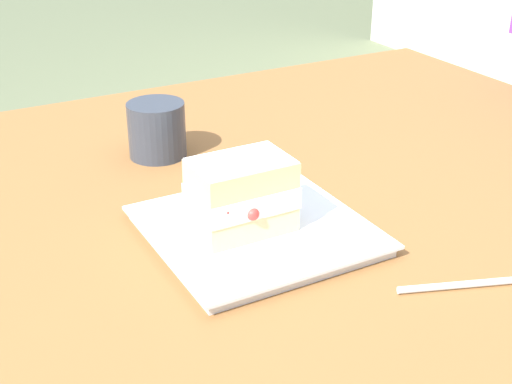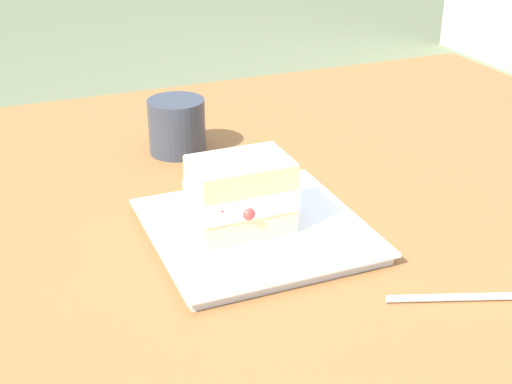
{
  "view_description": "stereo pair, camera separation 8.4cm",
  "coord_description": "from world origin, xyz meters",
  "px_view_note": "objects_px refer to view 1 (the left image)",
  "views": [
    {
      "loc": [
        -0.34,
        -0.74,
        1.18
      ],
      "look_at": [
        0.02,
        -0.07,
        0.81
      ],
      "focal_mm": 50.41,
      "sensor_mm": 36.0,
      "label": 1
    },
    {
      "loc": [
        -0.26,
        -0.77,
        1.18
      ],
      "look_at": [
        0.02,
        -0.07,
        0.81
      ],
      "focal_mm": 50.41,
      "sensor_mm": 36.0,
      "label": 2
    }
  ],
  "objects_px": {
    "cake_slice": "(241,195)",
    "coffee_cup": "(157,129)",
    "dessert_fork": "(485,283)",
    "dessert_plate": "(256,231)",
    "patio_table": "(215,274)"
  },
  "relations": [
    {
      "from": "cake_slice",
      "to": "coffee_cup",
      "type": "xyz_separation_m",
      "value": [
        0.01,
        0.29,
        -0.02
      ]
    },
    {
      "from": "cake_slice",
      "to": "dessert_fork",
      "type": "relative_size",
      "value": 0.71
    },
    {
      "from": "cake_slice",
      "to": "coffee_cup",
      "type": "height_order",
      "value": "cake_slice"
    },
    {
      "from": "dessert_plate",
      "to": "patio_table",
      "type": "bearing_deg",
      "value": 109.5
    },
    {
      "from": "patio_table",
      "to": "cake_slice",
      "type": "height_order",
      "value": "cake_slice"
    },
    {
      "from": "cake_slice",
      "to": "patio_table",
      "type": "bearing_deg",
      "value": 94.75
    },
    {
      "from": "dessert_plate",
      "to": "coffee_cup",
      "type": "xyz_separation_m",
      "value": [
        -0.01,
        0.29,
        0.03
      ]
    },
    {
      "from": "dessert_fork",
      "to": "cake_slice",
      "type": "bearing_deg",
      "value": 130.7
    },
    {
      "from": "patio_table",
      "to": "dessert_fork",
      "type": "distance_m",
      "value": 0.35
    },
    {
      "from": "patio_table",
      "to": "cake_slice",
      "type": "bearing_deg",
      "value": -85.25
    },
    {
      "from": "patio_table",
      "to": "dessert_fork",
      "type": "xyz_separation_m",
      "value": [
        0.19,
        -0.28,
        0.09
      ]
    },
    {
      "from": "patio_table",
      "to": "dessert_plate",
      "type": "distance_m",
      "value": 0.12
    },
    {
      "from": "dessert_plate",
      "to": "coffee_cup",
      "type": "distance_m",
      "value": 0.29
    },
    {
      "from": "dessert_fork",
      "to": "dessert_plate",
      "type": "bearing_deg",
      "value": 127.78
    },
    {
      "from": "patio_table",
      "to": "dessert_plate",
      "type": "relative_size",
      "value": 6.05
    }
  ]
}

